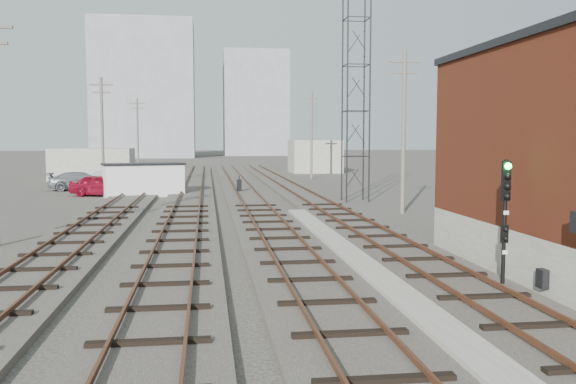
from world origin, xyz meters
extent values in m
plane|color=#282621|center=(0.00, 60.00, 0.00)|extent=(320.00, 320.00, 0.00)
cube|color=#332D28|center=(2.50, 39.00, 0.10)|extent=(3.20, 90.00, 0.20)
cube|color=#4C2816|center=(1.78, 39.00, 0.33)|extent=(0.07, 90.00, 0.12)
cube|color=#4C2816|center=(3.22, 39.00, 0.33)|extent=(0.07, 90.00, 0.12)
cube|color=#332D28|center=(-1.50, 39.00, 0.10)|extent=(3.20, 90.00, 0.20)
cube|color=#4C2816|center=(-2.22, 39.00, 0.33)|extent=(0.07, 90.00, 0.12)
cube|color=#4C2816|center=(-0.78, 39.00, 0.33)|extent=(0.07, 90.00, 0.12)
cube|color=#332D28|center=(-5.50, 39.00, 0.10)|extent=(3.20, 90.00, 0.20)
cube|color=#4C2816|center=(-6.22, 39.00, 0.33)|extent=(0.07, 90.00, 0.12)
cube|color=#4C2816|center=(-4.78, 39.00, 0.33)|extent=(0.07, 90.00, 0.12)
cube|color=#332D28|center=(-9.50, 39.00, 0.10)|extent=(3.20, 90.00, 0.20)
cube|color=#4C2816|center=(-10.22, 39.00, 0.33)|extent=(0.07, 90.00, 0.12)
cube|color=#4C2816|center=(-8.78, 39.00, 0.33)|extent=(0.07, 90.00, 0.12)
cube|color=gray|center=(0.50, 14.00, 0.13)|extent=(0.90, 28.00, 0.26)
cube|color=black|center=(4.40, 10.00, 0.50)|extent=(0.20, 0.35, 0.50)
cylinder|color=black|center=(4.75, 34.25, 7.50)|extent=(0.10, 0.10, 15.00)
cylinder|color=black|center=(6.25, 34.25, 7.50)|extent=(0.10, 0.10, 15.00)
cylinder|color=black|center=(4.75, 35.75, 7.50)|extent=(0.10, 0.10, 15.00)
cylinder|color=black|center=(6.25, 35.75, 7.50)|extent=(0.10, 0.10, 15.00)
cylinder|color=#595147|center=(-12.50, 45.00, 4.50)|extent=(0.24, 0.24, 9.00)
cube|color=#595147|center=(-12.50, 45.00, 8.40)|extent=(1.80, 0.12, 0.12)
cube|color=#595147|center=(-12.50, 45.00, 7.80)|extent=(1.40, 0.12, 0.12)
cylinder|color=#595147|center=(-12.50, 70.00, 4.50)|extent=(0.24, 0.24, 9.00)
cube|color=#595147|center=(-12.50, 70.00, 8.40)|extent=(1.80, 0.12, 0.12)
cube|color=#595147|center=(-12.50, 70.00, 7.80)|extent=(1.40, 0.12, 0.12)
cylinder|color=#595147|center=(6.50, 28.00, 4.50)|extent=(0.24, 0.24, 9.00)
cube|color=#595147|center=(6.50, 28.00, 8.40)|extent=(1.80, 0.12, 0.12)
cube|color=#595147|center=(6.50, 28.00, 7.80)|extent=(1.40, 0.12, 0.12)
cylinder|color=#595147|center=(6.50, 58.00, 4.50)|extent=(0.24, 0.24, 9.00)
cube|color=#595147|center=(6.50, 58.00, 8.40)|extent=(1.80, 0.12, 0.12)
cube|color=#595147|center=(6.50, 58.00, 7.80)|extent=(1.40, 0.12, 0.12)
cube|color=gray|center=(-18.00, 135.00, 15.00)|extent=(22.00, 14.00, 30.00)
cube|color=gray|center=(8.00, 150.00, 13.00)|extent=(16.00, 12.00, 26.00)
cube|color=gray|center=(-16.00, 60.00, 1.60)|extent=(8.00, 5.00, 3.20)
cube|color=gray|center=(9.00, 70.00, 2.00)|extent=(6.00, 6.00, 4.00)
cube|color=gray|center=(3.70, 10.79, 0.05)|extent=(0.40, 0.40, 0.10)
cylinder|color=black|center=(3.70, 10.79, 1.81)|extent=(0.11, 0.11, 3.62)
cube|color=black|center=(3.70, 10.77, 3.03)|extent=(0.24, 0.10, 1.09)
sphere|color=#0CE533|center=(3.70, 10.68, 3.44)|extent=(0.18, 0.18, 0.18)
sphere|color=black|center=(3.70, 10.68, 3.17)|extent=(0.18, 0.18, 0.18)
sphere|color=black|center=(3.70, 10.68, 2.90)|extent=(0.18, 0.18, 0.18)
sphere|color=black|center=(3.70, 10.68, 2.63)|extent=(0.18, 0.18, 0.18)
cube|color=black|center=(3.70, 10.77, 1.58)|extent=(0.20, 0.09, 0.50)
cube|color=white|center=(3.70, 10.71, 2.17)|extent=(0.14, 0.02, 0.11)
cube|color=white|center=(3.70, 10.71, 1.09)|extent=(0.14, 0.02, 0.11)
cube|color=black|center=(-1.92, 41.51, 0.60)|extent=(0.35, 0.35, 1.00)
cylinder|color=black|center=(-1.92, 41.51, 1.25)|extent=(0.08, 0.08, 0.30)
cube|color=silver|center=(-8.93, 40.37, 1.15)|extent=(5.96, 3.71, 2.31)
cube|color=black|center=(-8.93, 40.37, 2.36)|extent=(6.19, 3.94, 0.11)
imported|color=maroon|center=(-11.93, 40.81, 0.79)|extent=(5.02, 3.36, 1.59)
imported|color=#A3A6AB|center=(-12.82, 52.35, 0.77)|extent=(4.70, 1.74, 1.53)
imported|color=slate|center=(-14.46, 46.32, 0.75)|extent=(5.32, 2.54, 1.50)
camera|label=1|loc=(-4.34, -4.76, 4.17)|focal=38.00mm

